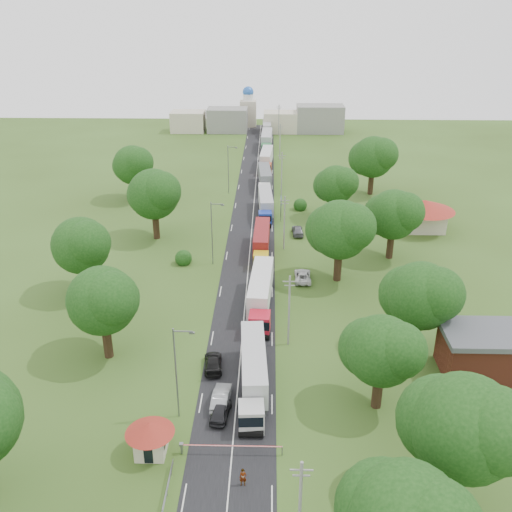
{
  "coord_description": "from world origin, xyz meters",
  "views": [
    {
      "loc": [
        3.18,
        -64.03,
        37.31
      ],
      "look_at": [
        1.22,
        11.48,
        3.0
      ],
      "focal_mm": 40.0,
      "sensor_mm": 36.0,
      "label": 1
    }
  ],
  "objects_px": {
    "guard_booth": "(150,434)",
    "car_lane_front": "(221,411)",
    "info_sign": "(281,203)",
    "pedestrian_near": "(243,478)",
    "truck_0": "(253,372)",
    "car_lane_mid": "(221,397)",
    "boom_barrier": "(216,446)"
  },
  "relations": [
    {
      "from": "car_lane_mid",
      "to": "guard_booth",
      "type": "bearing_deg",
      "value": 54.78
    },
    {
      "from": "truck_0",
      "to": "pedestrian_near",
      "type": "xyz_separation_m",
      "value": [
        -0.47,
        -13.0,
        -1.3
      ]
    },
    {
      "from": "boom_barrier",
      "to": "guard_booth",
      "type": "distance_m",
      "value": 5.98
    },
    {
      "from": "guard_booth",
      "to": "car_lane_mid",
      "type": "distance_m",
      "value": 9.13
    },
    {
      "from": "boom_barrier",
      "to": "pedestrian_near",
      "type": "relative_size",
      "value": 5.48
    },
    {
      "from": "guard_booth",
      "to": "info_sign",
      "type": "bearing_deg",
      "value": 78.32
    },
    {
      "from": "car_lane_mid",
      "to": "truck_0",
      "type": "bearing_deg",
      "value": -137.6
    },
    {
      "from": "info_sign",
      "to": "truck_0",
      "type": "height_order",
      "value": "info_sign"
    },
    {
      "from": "guard_booth",
      "to": "pedestrian_near",
      "type": "bearing_deg",
      "value": -22.67
    },
    {
      "from": "info_sign",
      "to": "pedestrian_near",
      "type": "xyz_separation_m",
      "value": [
        -4.02,
        -63.5,
        -2.16
      ]
    },
    {
      "from": "truck_0",
      "to": "car_lane_front",
      "type": "bearing_deg",
      "value": -124.09
    },
    {
      "from": "car_lane_front",
      "to": "car_lane_mid",
      "type": "relative_size",
      "value": 0.87
    },
    {
      "from": "guard_booth",
      "to": "boom_barrier",
      "type": "bearing_deg",
      "value": 0.01
    },
    {
      "from": "boom_barrier",
      "to": "info_sign",
      "type": "bearing_deg",
      "value": 83.76
    },
    {
      "from": "info_sign",
      "to": "car_lane_mid",
      "type": "relative_size",
      "value": 0.88
    },
    {
      "from": "guard_booth",
      "to": "info_sign",
      "type": "xyz_separation_m",
      "value": [
        12.4,
        60.0,
        0.84
      ]
    },
    {
      "from": "car_lane_front",
      "to": "pedestrian_near",
      "type": "height_order",
      "value": "pedestrian_near"
    },
    {
      "from": "boom_barrier",
      "to": "car_lane_mid",
      "type": "bearing_deg",
      "value": 91.17
    },
    {
      "from": "truck_0",
      "to": "car_lane_front",
      "type": "distance_m",
      "value": 5.63
    },
    {
      "from": "guard_booth",
      "to": "pedestrian_near",
      "type": "relative_size",
      "value": 2.61
    },
    {
      "from": "boom_barrier",
      "to": "pedestrian_near",
      "type": "bearing_deg",
      "value": -54.1
    },
    {
      "from": "boom_barrier",
      "to": "guard_booth",
      "type": "relative_size",
      "value": 2.1
    },
    {
      "from": "info_sign",
      "to": "truck_0",
      "type": "xyz_separation_m",
      "value": [
        -3.55,
        -50.5,
        -0.86
      ]
    },
    {
      "from": "pedestrian_near",
      "to": "info_sign",
      "type": "bearing_deg",
      "value": 85.02
    },
    {
      "from": "boom_barrier",
      "to": "car_lane_front",
      "type": "relative_size",
      "value": 2.28
    },
    {
      "from": "guard_booth",
      "to": "info_sign",
      "type": "height_order",
      "value": "info_sign"
    },
    {
      "from": "guard_booth",
      "to": "car_lane_front",
      "type": "xyz_separation_m",
      "value": [
        5.8,
        5.0,
        -1.47
      ]
    },
    {
      "from": "info_sign",
      "to": "guard_booth",
      "type": "bearing_deg",
      "value": -101.68
    },
    {
      "from": "car_lane_front",
      "to": "truck_0",
      "type": "bearing_deg",
      "value": -116.3
    },
    {
      "from": "boom_barrier",
      "to": "pedestrian_near",
      "type": "height_order",
      "value": "pedestrian_near"
    },
    {
      "from": "guard_booth",
      "to": "truck_0",
      "type": "relative_size",
      "value": 0.3
    },
    {
      "from": "boom_barrier",
      "to": "pedestrian_near",
      "type": "xyz_separation_m",
      "value": [
        2.53,
        -3.5,
        -0.05
      ]
    }
  ]
}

